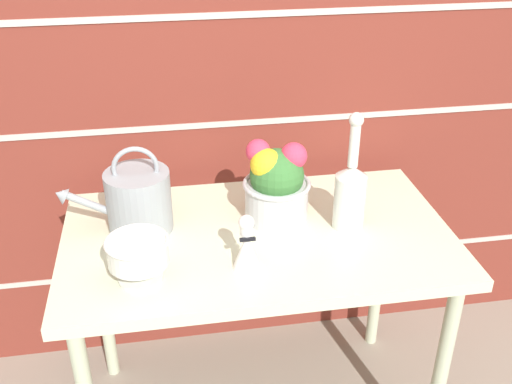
{
  "coord_description": "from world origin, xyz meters",
  "views": [
    {
      "loc": [
        -0.25,
        -1.46,
        1.7
      ],
      "look_at": [
        0.0,
        0.03,
        0.86
      ],
      "focal_mm": 42.0,
      "sensor_mm": 36.0,
      "label": 1
    }
  ],
  "objects_px": {
    "flower_planter": "(276,183)",
    "glass_decanter": "(350,191)",
    "figurine_vase": "(247,247)",
    "watering_can": "(138,200)",
    "crystal_pedestal_bowl": "(138,254)"
  },
  "relations": [
    {
      "from": "flower_planter",
      "to": "glass_decanter",
      "type": "bearing_deg",
      "value": -22.21
    },
    {
      "from": "glass_decanter",
      "to": "figurine_vase",
      "type": "xyz_separation_m",
      "value": [
        -0.33,
        -0.16,
        -0.05
      ]
    },
    {
      "from": "watering_can",
      "to": "glass_decanter",
      "type": "xyz_separation_m",
      "value": [
        0.61,
        -0.09,
        0.02
      ]
    },
    {
      "from": "crystal_pedestal_bowl",
      "to": "glass_decanter",
      "type": "bearing_deg",
      "value": 15.03
    },
    {
      "from": "watering_can",
      "to": "crystal_pedestal_bowl",
      "type": "distance_m",
      "value": 0.25
    },
    {
      "from": "watering_can",
      "to": "flower_planter",
      "type": "distance_m",
      "value": 0.41
    },
    {
      "from": "watering_can",
      "to": "figurine_vase",
      "type": "distance_m",
      "value": 0.37
    },
    {
      "from": "watering_can",
      "to": "figurine_vase",
      "type": "height_order",
      "value": "watering_can"
    },
    {
      "from": "figurine_vase",
      "to": "flower_planter",
      "type": "bearing_deg",
      "value": 62.4
    },
    {
      "from": "glass_decanter",
      "to": "watering_can",
      "type": "bearing_deg",
      "value": 172.02
    },
    {
      "from": "glass_decanter",
      "to": "flower_planter",
      "type": "bearing_deg",
      "value": 157.79
    },
    {
      "from": "watering_can",
      "to": "crystal_pedestal_bowl",
      "type": "bearing_deg",
      "value": -89.72
    },
    {
      "from": "watering_can",
      "to": "figurine_vase",
      "type": "xyz_separation_m",
      "value": [
        0.28,
        -0.24,
        -0.03
      ]
    },
    {
      "from": "crystal_pedestal_bowl",
      "to": "figurine_vase",
      "type": "relative_size",
      "value": 1.02
    },
    {
      "from": "watering_can",
      "to": "glass_decanter",
      "type": "bearing_deg",
      "value": -7.98
    }
  ]
}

